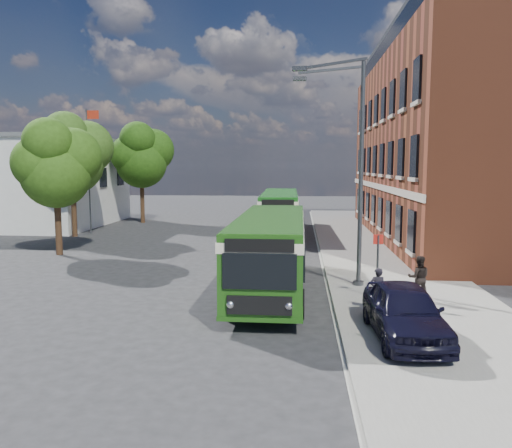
# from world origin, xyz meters

# --- Properties ---
(ground) EXTENTS (120.00, 120.00, 0.00)m
(ground) POSITION_xyz_m (0.00, 0.00, 0.00)
(ground) COLOR #262629
(ground) RESTS_ON ground
(pavement) EXTENTS (6.00, 48.00, 0.15)m
(pavement) POSITION_xyz_m (7.00, 8.00, 0.07)
(pavement) COLOR gray
(pavement) RESTS_ON ground
(kerb_line) EXTENTS (0.12, 48.00, 0.01)m
(kerb_line) POSITION_xyz_m (3.95, 8.00, 0.01)
(kerb_line) COLOR beige
(kerb_line) RESTS_ON ground
(brick_office) EXTENTS (12.10, 26.00, 14.20)m
(brick_office) POSITION_xyz_m (14.00, 12.00, 6.97)
(brick_office) COLOR brown
(brick_office) RESTS_ON ground
(white_building) EXTENTS (9.40, 13.40, 7.30)m
(white_building) POSITION_xyz_m (-18.00, 18.00, 3.66)
(white_building) COLOR silver
(white_building) RESTS_ON ground
(flagpole) EXTENTS (0.95, 0.10, 9.00)m
(flagpole) POSITION_xyz_m (-12.45, 13.00, 4.94)
(flagpole) COLOR #3D3F43
(flagpole) RESTS_ON ground
(street_lamp) EXTENTS (2.96, 2.38, 9.00)m
(street_lamp) POSITION_xyz_m (4.84, -2.00, 4.79)
(street_lamp) COLOR #3D3F43
(street_lamp) RESTS_ON ground
(bus_stop_sign) EXTENTS (0.35, 0.08, 2.52)m
(bus_stop_sign) POSITION_xyz_m (5.60, -4.20, 1.51)
(bus_stop_sign) COLOR #3D3F43
(bus_stop_sign) RESTS_ON ground
(bus_front) EXTENTS (2.68, 10.95, 3.02)m
(bus_front) POSITION_xyz_m (1.67, -2.77, 1.83)
(bus_front) COLOR #205314
(bus_front) RESTS_ON ground
(bus_rear) EXTENTS (2.82, 12.51, 3.02)m
(bus_rear) POSITION_xyz_m (1.33, 14.69, 1.83)
(bus_rear) COLOR #196019
(bus_rear) RESTS_ON ground
(parked_car) EXTENTS (2.05, 4.63, 1.55)m
(parked_car) POSITION_xyz_m (5.74, -8.29, 0.92)
(parked_car) COLOR black
(parked_car) RESTS_ON pavement
(pedestrian_a) EXTENTS (0.59, 0.44, 1.48)m
(pedestrian_a) POSITION_xyz_m (5.37, -5.76, 0.89)
(pedestrian_a) COLOR black
(pedestrian_a) RESTS_ON pavement
(pedestrian_b) EXTENTS (0.85, 0.69, 1.61)m
(pedestrian_b) POSITION_xyz_m (7.09, -4.09, 0.95)
(pedestrian_b) COLOR black
(pedestrian_b) RESTS_ON pavement
(tree_left) EXTENTS (4.46, 4.24, 7.53)m
(tree_left) POSITION_xyz_m (-10.59, 4.36, 5.10)
(tree_left) COLOR #352013
(tree_left) RESTS_ON ground
(tree_mid) EXTENTS (5.10, 4.85, 8.61)m
(tree_mid) POSITION_xyz_m (-12.96, 11.43, 5.84)
(tree_mid) COLOR #352013
(tree_mid) RESTS_ON ground
(tree_right) EXTENTS (5.14, 4.89, 8.69)m
(tree_right) POSITION_xyz_m (-10.85, 20.22, 5.89)
(tree_right) COLOR #352013
(tree_right) RESTS_ON ground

